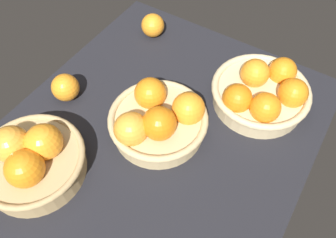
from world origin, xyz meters
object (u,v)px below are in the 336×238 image
at_px(loose_orange_back_gap, 65,87).
at_px(basket_center, 158,119).
at_px(basket_far_left, 31,160).
at_px(basket_near_right, 262,92).
at_px(loose_orange_front_gap, 153,25).

bearing_deg(loose_orange_back_gap, basket_center, -81.98).
bearing_deg(basket_far_left, loose_orange_back_gap, 24.16).
relative_size(basket_center, loose_orange_back_gap, 3.32).
relative_size(basket_near_right, loose_orange_back_gap, 3.48).
bearing_deg(loose_orange_back_gap, basket_near_right, -60.57).
height_order(basket_near_right, loose_orange_back_gap, basket_near_right).
distance_m(basket_near_right, loose_orange_front_gap, 0.40).
height_order(basket_far_left, loose_orange_front_gap, basket_far_left).
height_order(basket_far_left, basket_near_right, basket_far_left).
height_order(basket_far_left, basket_center, basket_far_left).
relative_size(basket_far_left, loose_orange_front_gap, 3.37).
distance_m(basket_center, loose_orange_back_gap, 0.27).
xyz_separation_m(basket_center, basket_near_right, (0.21, -0.18, -0.00)).
xyz_separation_m(basket_far_left, loose_orange_front_gap, (0.54, 0.04, -0.01)).
relative_size(basket_far_left, basket_center, 0.99).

